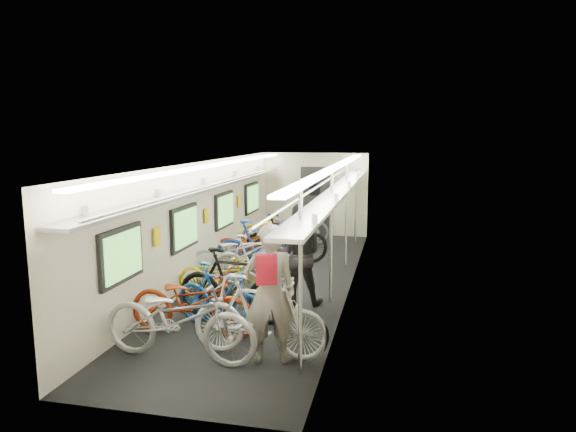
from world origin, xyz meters
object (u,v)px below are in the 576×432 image
at_px(bicycle_0, 179,319).
at_px(bicycle_1, 220,297).
at_px(passenger_mid, 299,254).
at_px(backpack, 266,269).
at_px(passenger_near, 270,294).

xyz_separation_m(bicycle_0, bicycle_1, (0.17, 1.10, -0.06)).
height_order(bicycle_1, passenger_mid, passenger_mid).
distance_m(bicycle_1, backpack, 1.61).
bearing_deg(bicycle_0, passenger_mid, -18.66).
bearing_deg(passenger_near, backpack, 67.01).
xyz_separation_m(bicycle_0, passenger_mid, (1.08, 2.59, 0.31)).
distance_m(bicycle_0, bicycle_1, 1.12).
bearing_deg(bicycle_0, passenger_near, -75.53).
distance_m(passenger_mid, backpack, 2.53).
distance_m(bicycle_0, backpack, 1.36).
relative_size(passenger_near, passenger_mid, 1.04).
relative_size(passenger_near, backpack, 4.85).
height_order(bicycle_0, backpack, backpack).
distance_m(bicycle_1, passenger_mid, 1.78).
relative_size(bicycle_0, backpack, 5.71).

